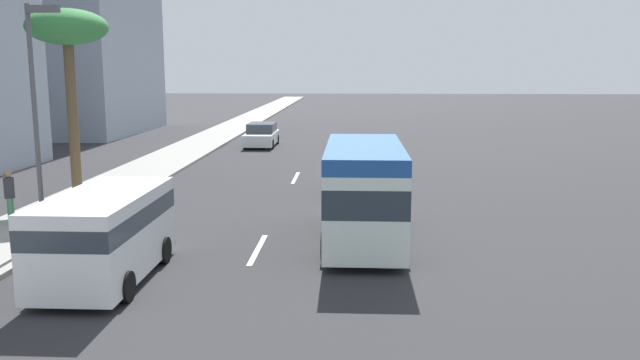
% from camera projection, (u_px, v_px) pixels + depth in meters
% --- Properties ---
extents(ground_plane, '(198.00, 198.00, 0.00)m').
position_uv_depth(ground_plane, '(301.00, 168.00, 34.54)').
color(ground_plane, '#2D2D30').
extents(sidewalk_right, '(162.00, 3.44, 0.15)m').
position_uv_depth(sidewalk_right, '(158.00, 165.00, 34.92)').
color(sidewalk_right, '#9E9B93').
rests_on(sidewalk_right, ground_plane).
extents(lane_stripe_mid, '(3.20, 0.16, 0.01)m').
position_uv_depth(lane_stripe_mid, '(258.00, 249.00, 19.02)').
color(lane_stripe_mid, silver).
rests_on(lane_stripe_mid, ground_plane).
extents(lane_stripe_far, '(3.20, 0.16, 0.01)m').
position_uv_depth(lane_stripe_far, '(296.00, 178.00, 31.35)').
color(lane_stripe_far, silver).
rests_on(lane_stripe_far, ground_plane).
extents(car_lead, '(4.74, 1.96, 1.55)m').
position_uv_depth(car_lead, '(262.00, 135.00, 43.87)').
color(car_lead, white).
rests_on(car_lead, ground_plane).
extents(car_second, '(4.76, 1.86, 1.55)m').
position_uv_depth(car_second, '(365.00, 176.00, 27.37)').
color(car_second, silver).
rests_on(car_second, ground_plane).
extents(van_third, '(5.00, 2.23, 2.21)m').
position_uv_depth(van_third, '(105.00, 231.00, 16.09)').
color(van_third, white).
rests_on(van_third, ground_plane).
extents(minibus_fourth, '(6.44, 2.38, 2.99)m').
position_uv_depth(minibus_fourth, '(364.00, 190.00, 19.46)').
color(minibus_fourth, silver).
rests_on(minibus_fourth, ground_plane).
extents(pedestrian_near_lamp, '(0.34, 0.39, 1.77)m').
position_uv_depth(pedestrian_near_lamp, '(10.00, 194.00, 21.42)').
color(pedestrian_near_lamp, '#4C8C66').
rests_on(pedestrian_near_lamp, sidewalk_right).
extents(palm_tree, '(3.09, 3.09, 7.34)m').
position_uv_depth(palm_tree, '(67.00, 33.00, 25.14)').
color(palm_tree, brown).
rests_on(palm_tree, sidewalk_right).
extents(street_lamp, '(0.24, 0.97, 6.86)m').
position_uv_depth(street_lamp, '(38.00, 98.00, 18.64)').
color(street_lamp, '#4C4C51').
rests_on(street_lamp, sidewalk_right).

